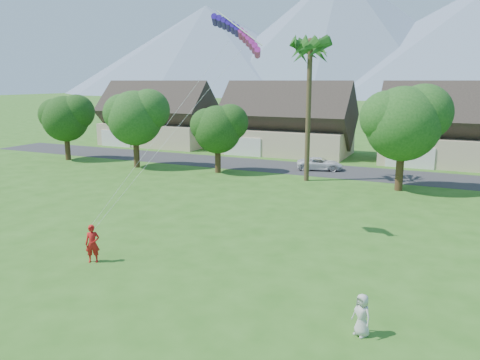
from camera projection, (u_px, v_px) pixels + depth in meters
The scene contains 10 objects.
ground at pixel (118, 342), 16.12m from camera, with size 500.00×500.00×0.00m, color #2D6019.
street at pixel (342, 172), 46.27m from camera, with size 90.00×7.00×0.01m, color #2D2D30.
kite_flyer at pixel (93, 244), 23.07m from camera, with size 0.70×0.46×1.91m, color red.
watcher at pixel (362, 315), 16.41m from camera, with size 0.76×0.49×1.56m, color #B9B8B4.
parked_car at pixel (320, 164), 47.08m from camera, with size 2.10×4.56×1.27m, color silver.
mountain_ridge at pixel (467, 40), 236.30m from camera, with size 540.00×240.00×70.00m.
houses_row at pixel (366, 129), 53.32m from camera, with size 72.75×8.19×8.86m.
tree_row at pixel (316, 127), 40.33m from camera, with size 62.27×6.67×8.45m.
fan_palm at pixel (310, 45), 39.76m from camera, with size 3.00×3.00×13.80m.
parafoil_kite at pixel (239, 32), 24.73m from camera, with size 3.30×1.28×0.50m.
Camera 1 is at (9.99, -11.45, 8.84)m, focal length 35.00 mm.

